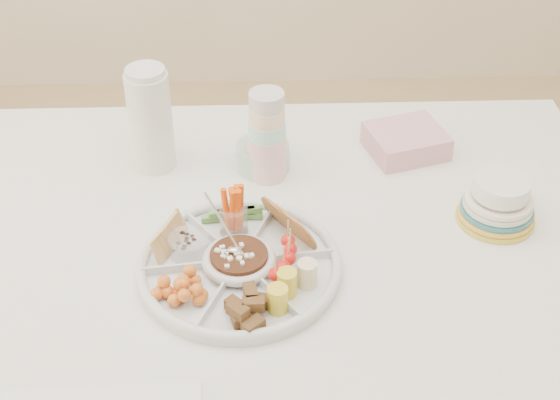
{
  "coord_description": "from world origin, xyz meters",
  "views": [
    {
      "loc": [
        0.01,
        -1.19,
        1.77
      ],
      "look_at": [
        0.05,
        -0.0,
        0.85
      ],
      "focal_mm": 50.0,
      "sensor_mm": 36.0,
      "label": 1
    }
  ],
  "objects_px": {
    "dining_table": "(259,361)",
    "thermos": "(150,118)",
    "plate_stack": "(499,200)",
    "party_tray": "(239,263)"
  },
  "relations": [
    {
      "from": "thermos",
      "to": "plate_stack",
      "type": "height_order",
      "value": "thermos"
    },
    {
      "from": "dining_table",
      "to": "plate_stack",
      "type": "relative_size",
      "value": 9.59
    },
    {
      "from": "dining_table",
      "to": "party_tray",
      "type": "distance_m",
      "value": 0.42
    },
    {
      "from": "dining_table",
      "to": "thermos",
      "type": "distance_m",
      "value": 0.61
    },
    {
      "from": "thermos",
      "to": "plate_stack",
      "type": "relative_size",
      "value": 1.55
    },
    {
      "from": "thermos",
      "to": "plate_stack",
      "type": "xyz_separation_m",
      "value": [
        0.71,
        -0.22,
        -0.07
      ]
    },
    {
      "from": "dining_table",
      "to": "thermos",
      "type": "relative_size",
      "value": 6.2
    },
    {
      "from": "dining_table",
      "to": "thermos",
      "type": "height_order",
      "value": "thermos"
    },
    {
      "from": "thermos",
      "to": "plate_stack",
      "type": "distance_m",
      "value": 0.75
    },
    {
      "from": "dining_table",
      "to": "thermos",
      "type": "xyz_separation_m",
      "value": [
        -0.22,
        0.26,
        0.5
      ]
    }
  ]
}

